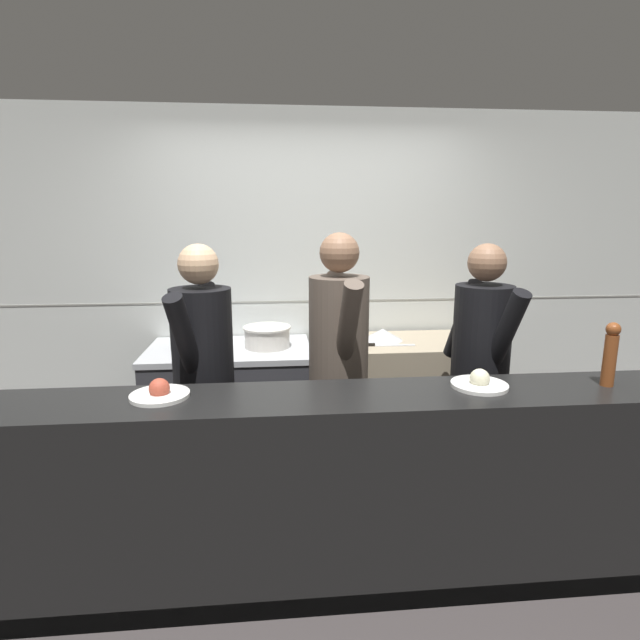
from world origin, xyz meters
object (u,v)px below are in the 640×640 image
object	(u,v)px
plated_dish_appetiser	(479,382)
chef_sous	(339,363)
mixing_bowl_steel	(383,334)
chef_line	(480,367)
pepper_mill	(610,353)
oven_range	(231,406)
chefs_knife	(382,345)
stock_pot	(187,333)
chef_head_cook	(204,375)
sauce_pot	(267,336)
plated_dish_main	(160,393)

from	to	relation	value
plated_dish_appetiser	chef_sous	bearing A→B (deg)	136.94
mixing_bowl_steel	plated_dish_appetiser	distance (m)	1.33
chef_sous	chef_line	distance (m)	0.85
pepper_mill	oven_range	bearing A→B (deg)	146.21
oven_range	pepper_mill	size ratio (longest dim) A/B	3.64
chefs_knife	oven_range	bearing A→B (deg)	173.48
chefs_knife	chef_line	bearing A→B (deg)	-53.36
stock_pot	chef_head_cook	xyz separation A→B (m)	(0.21, -0.74, -0.08)
chef_sous	sauce_pot	bearing A→B (deg)	115.99
mixing_bowl_steel	chef_head_cook	xyz separation A→B (m)	(-1.20, -0.80, -0.02)
oven_range	sauce_pot	bearing A→B (deg)	-0.01
chef_head_cook	pepper_mill	bearing A→B (deg)	1.24
chef_line	plated_dish_appetiser	bearing A→B (deg)	-126.08
sauce_pot	pepper_mill	bearing A→B (deg)	-37.91
mixing_bowl_steel	plated_dish_appetiser	world-z (taller)	plated_dish_appetiser
sauce_pot	chef_line	distance (m)	1.47
stock_pot	chef_sous	size ratio (longest dim) A/B	0.14
plated_dish_main	chef_line	distance (m)	1.83
sauce_pot	chef_head_cook	bearing A→B (deg)	-114.73
chef_head_cook	chef_sous	size ratio (longest dim) A/B	0.97
mixing_bowl_steel	chefs_knife	distance (m)	0.18
oven_range	chef_sous	xyz separation A→B (m)	(0.70, -0.69, 0.52)
chef_sous	chef_line	xyz separation A→B (m)	(0.85, -0.05, -0.03)
chefs_knife	stock_pot	bearing A→B (deg)	175.74
mixing_bowl_steel	chef_sous	xyz separation A→B (m)	(-0.43, -0.73, 0.01)
pepper_mill	chef_head_cook	size ratio (longest dim) A/B	0.19
mixing_bowl_steel	pepper_mill	xyz separation A→B (m)	(0.82, -1.35, 0.21)
chef_head_cook	chef_sous	xyz separation A→B (m)	(0.78, 0.07, 0.03)
chefs_knife	chef_sous	distance (m)	0.69
plated_dish_appetiser	plated_dish_main	bearing A→B (deg)	179.90
plated_dish_appetiser	chef_sous	distance (m)	0.85
chefs_knife	chef_sous	size ratio (longest dim) A/B	0.23
oven_range	sauce_pot	world-z (taller)	sauce_pot
sauce_pot	stock_pot	bearing A→B (deg)	-177.75
mixing_bowl_steel	chef_sous	distance (m)	0.85
sauce_pot	chef_sous	size ratio (longest dim) A/B	0.20
chef_head_cook	chef_line	size ratio (longest dim) A/B	1.00
oven_range	chef_line	world-z (taller)	chef_line
plated_dish_main	plated_dish_appetiser	xyz separation A→B (m)	(1.52, -0.00, 0.00)
chefs_knife	chef_head_cook	world-z (taller)	chef_head_cook
plated_dish_main	pepper_mill	xyz separation A→B (m)	(2.16, -0.04, 0.14)
chef_sous	plated_dish_main	bearing A→B (deg)	-153.42
chef_sous	chef_line	bearing A→B (deg)	-9.21
chefs_knife	chef_sous	bearing A→B (deg)	-124.47
mixing_bowl_steel	plated_dish_appetiser	bearing A→B (deg)	-81.72
chef_head_cook	plated_dish_main	bearing A→B (deg)	-88.08
stock_pot	mixing_bowl_steel	xyz separation A→B (m)	(1.41, 0.07, -0.06)
chef_head_cook	chefs_knife	bearing A→B (deg)	44.92
chefs_knife	pepper_mill	size ratio (longest dim) A/B	1.25
oven_range	plated_dish_appetiser	world-z (taller)	plated_dish_appetiser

